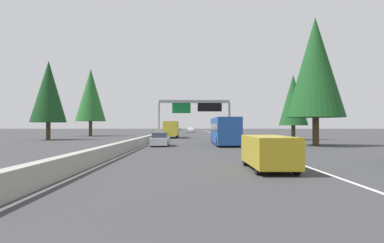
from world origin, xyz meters
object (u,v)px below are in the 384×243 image
at_px(minivan_near_center, 268,151).
at_px(bus_near_right, 224,130).
at_px(sign_gantry_overhead, 195,108).
at_px(conifer_right_mid, 293,100).
at_px(pickup_far_center, 191,130).
at_px(conifer_left_mid, 91,95).
at_px(box_truck_mid_right, 171,129).
at_px(sedan_distant_a, 160,140).
at_px(conifer_left_near, 48,92).
at_px(sedan_distant_b, 191,130).
at_px(conifer_right_near, 315,67).

xyz_separation_m(minivan_near_center, bus_near_right, (21.83, -0.03, 0.77)).
height_order(sign_gantry_overhead, conifer_right_mid, conifer_right_mid).
height_order(pickup_far_center, conifer_right_mid, conifer_right_mid).
bearing_deg(pickup_far_center, conifer_left_mid, 149.54).
height_order(box_truck_mid_right, sedan_distant_a, box_truck_mid_right).
bearing_deg(minivan_near_center, conifer_left_near, 36.96).
relative_size(sedan_distant_b, conifer_left_mid, 0.31).
bearing_deg(box_truck_mid_right, sedan_distant_b, -3.22).
bearing_deg(conifer_left_mid, conifer_right_near, -133.78).
bearing_deg(conifer_left_near, conifer_right_mid, -89.94).
bearing_deg(box_truck_mid_right, pickup_far_center, -4.26).
distance_m(sign_gantry_overhead, pickup_far_center, 48.46).
relative_size(sedan_distant_a, pickup_far_center, 0.79).
xyz_separation_m(box_truck_mid_right, pickup_far_center, (46.44, -3.46, -0.70)).
xyz_separation_m(sedan_distant_b, conifer_left_mid, (-53.33, 21.29, 8.00)).
relative_size(sedan_distant_a, conifer_left_mid, 0.31).
bearing_deg(sedan_distant_b, conifer_right_near, -171.06).
bearing_deg(conifer_left_near, sedan_distant_b, -17.20).
xyz_separation_m(bus_near_right, conifer_left_near, (12.76, 26.06, 5.77)).
bearing_deg(conifer_right_mid, bus_near_right, 136.65).
relative_size(sign_gantry_overhead, box_truck_mid_right, 1.49).
bearing_deg(sedan_distant_a, conifer_right_mid, -51.30).
height_order(minivan_near_center, box_truck_mid_right, box_truck_mid_right).
relative_size(bus_near_right, conifer_left_mid, 0.81).
distance_m(bus_near_right, sedan_distant_a, 7.79).
height_order(sign_gantry_overhead, box_truck_mid_right, sign_gantry_overhead).
xyz_separation_m(conifer_right_near, conifer_left_near, (15.03, 35.87, -1.15)).
bearing_deg(sign_gantry_overhead, minivan_near_center, -175.62).
xyz_separation_m(minivan_near_center, conifer_left_mid, (53.04, 25.09, 7.73)).
xyz_separation_m(sedan_distant_a, conifer_left_mid, (33.89, 17.88, 8.00)).
xyz_separation_m(sedan_distant_a, conifer_right_mid, (15.48, -19.32, 5.48)).
distance_m(sedan_distant_b, conifer_left_near, 75.45).
xyz_separation_m(bus_near_right, conifer_left_mid, (31.21, 25.12, 6.97)).
bearing_deg(box_truck_mid_right, bus_near_right, -160.32).
bearing_deg(sedan_distant_a, pickup_far_center, -2.69).
relative_size(minivan_near_center, bus_near_right, 0.43).
relative_size(sign_gantry_overhead, sedan_distant_b, 2.88).
bearing_deg(conifer_left_mid, pickup_far_center, -30.46).
relative_size(sedan_distant_b, conifer_right_mid, 0.43).
distance_m(minivan_near_center, conifer_right_near, 23.20).
relative_size(sedan_distant_b, conifer_left_near, 0.36).
distance_m(minivan_near_center, sedan_distant_b, 106.44).
xyz_separation_m(sedan_distant_a, conifer_left_near, (15.44, 18.82, 6.80)).
bearing_deg(conifer_right_near, sedan_distant_b, 8.94).
relative_size(box_truck_mid_right, conifer_left_near, 0.69).
distance_m(sign_gantry_overhead, bus_near_right, 19.51).
height_order(minivan_near_center, conifer_left_mid, conifer_left_mid).
bearing_deg(sign_gantry_overhead, bus_near_right, -170.54).
bearing_deg(sign_gantry_overhead, pickup_far_center, 0.96).
height_order(minivan_near_center, bus_near_right, bus_near_right).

